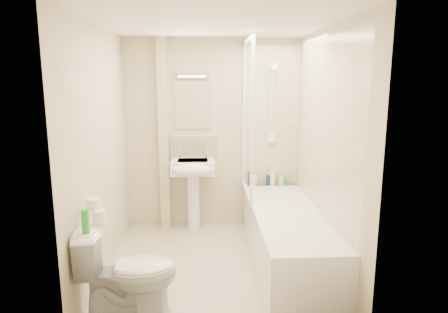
{
  "coord_description": "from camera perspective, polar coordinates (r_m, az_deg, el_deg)",
  "views": [
    {
      "loc": [
        -0.1,
        -3.82,
        1.91
      ],
      "look_at": [
        0.09,
        0.2,
        1.12
      ],
      "focal_mm": 32.0,
      "sensor_mm": 36.0,
      "label": 1
    }
  ],
  "objects": [
    {
      "name": "floor",
      "position": [
        4.27,
        -1.18,
        -15.45
      ],
      "size": [
        2.5,
        2.5,
        0.0
      ],
      "primitive_type": "plane",
      "color": "beige",
      "rests_on": "ground"
    },
    {
      "name": "wall_back",
      "position": [
        5.12,
        -1.62,
        3.14
      ],
      "size": [
        2.2,
        0.02,
        2.4
      ],
      "primitive_type": "cube",
      "color": "beige",
      "rests_on": "ground"
    },
    {
      "name": "wall_left",
      "position": [
        4.01,
        -17.16,
        0.43
      ],
      "size": [
        0.02,
        2.5,
        2.4
      ],
      "primitive_type": "cube",
      "color": "beige",
      "rests_on": "ground"
    },
    {
      "name": "wall_right",
      "position": [
        4.06,
        14.45,
        0.71
      ],
      "size": [
        0.02,
        2.5,
        2.4
      ],
      "primitive_type": "cube",
      "color": "beige",
      "rests_on": "ground"
    },
    {
      "name": "ceiling",
      "position": [
        3.85,
        -1.33,
        18.44
      ],
      "size": [
        2.2,
        2.5,
        0.02
      ],
      "primitive_type": "cube",
      "color": "white",
      "rests_on": "wall_back"
    },
    {
      "name": "tile_back",
      "position": [
        5.15,
        6.79,
        5.64
      ],
      "size": [
        0.7,
        0.01,
        1.75
      ],
      "primitive_type": "cube",
      "color": "beige",
      "rests_on": "wall_back"
    },
    {
      "name": "tile_right",
      "position": [
        4.09,
        14.18,
        3.98
      ],
      "size": [
        0.01,
        2.1,
        1.75
      ],
      "primitive_type": "cube",
      "color": "beige",
      "rests_on": "wall_right"
    },
    {
      "name": "pipe_boxing",
      "position": [
        5.09,
        -8.61,
        2.97
      ],
      "size": [
        0.12,
        0.12,
        2.4
      ],
      "primitive_type": "cube",
      "color": "beige",
      "rests_on": "ground"
    },
    {
      "name": "splashback",
      "position": [
        5.14,
        -4.43,
        1.22
      ],
      "size": [
        0.6,
        0.02,
        0.3
      ],
      "primitive_type": "cube",
      "color": "beige",
      "rests_on": "wall_back"
    },
    {
      "name": "mirror",
      "position": [
        5.07,
        -4.52,
        7.35
      ],
      "size": [
        0.46,
        0.01,
        0.6
      ],
      "primitive_type": "cube",
      "color": "white",
      "rests_on": "wall_back"
    },
    {
      "name": "strip_light",
      "position": [
        5.04,
        -4.6,
        11.54
      ],
      "size": [
        0.42,
        0.07,
        0.07
      ],
      "primitive_type": "cube",
      "color": "silver",
      "rests_on": "wall_back"
    },
    {
      "name": "bathtub",
      "position": [
        4.29,
        9.04,
        -11.21
      ],
      "size": [
        0.7,
        2.1,
        0.55
      ],
      "color": "white",
      "rests_on": "ground"
    },
    {
      "name": "shower_screen",
      "position": [
        4.67,
        3.42,
        5.45
      ],
      "size": [
        0.04,
        0.92,
        1.8
      ],
      "color": "white",
      "rests_on": "bathtub"
    },
    {
      "name": "shower_fixture",
      "position": [
        5.1,
        6.88,
        6.94
      ],
      "size": [
        0.1,
        0.16,
        0.99
      ],
      "color": "white",
      "rests_on": "wall_back"
    },
    {
      "name": "pedestal_sink",
      "position": [
        4.98,
        -4.45,
        -2.65
      ],
      "size": [
        0.54,
        0.49,
        1.04
      ],
      "color": "white",
      "rests_on": "ground"
    },
    {
      "name": "bottle_black_a",
      "position": [
        5.17,
        3.76,
        -3.14
      ],
      "size": [
        0.05,
        0.05,
        0.18
      ],
      "primitive_type": "cylinder",
      "color": "black",
      "rests_on": "bathtub"
    },
    {
      "name": "bottle_white_a",
      "position": [
        5.18,
        4.4,
        -3.36
      ],
      "size": [
        0.06,
        0.06,
        0.13
      ],
      "primitive_type": "cylinder",
      "color": "white",
      "rests_on": "bathtub"
    },
    {
      "name": "bottle_blue",
      "position": [
        5.21,
        6.28,
        -3.36
      ],
      "size": [
        0.05,
        0.05,
        0.13
      ],
      "primitive_type": "cylinder",
      "color": "navy",
      "rests_on": "bathtub"
    },
    {
      "name": "bottle_cream",
      "position": [
        5.21,
        6.96,
        -3.0
      ],
      "size": [
        0.07,
        0.07,
        0.19
      ],
      "primitive_type": "cylinder",
      "color": "#F5EABD",
      "rests_on": "bathtub"
    },
    {
      "name": "bottle_white_b",
      "position": [
        5.24,
        8.16,
        -3.35
      ],
      "size": [
        0.06,
        0.06,
        0.12
      ],
      "primitive_type": "cylinder",
      "color": "white",
      "rests_on": "bathtub"
    },
    {
      "name": "bottle_green",
      "position": [
        5.25,
        8.64,
        -3.51
      ],
      "size": [
        0.06,
        0.06,
        0.09
      ],
      "primitive_type": "cylinder",
      "color": "green",
      "rests_on": "bathtub"
    },
    {
      "name": "toilet",
      "position": [
        3.4,
        -13.52,
        -15.81
      ],
      "size": [
        0.61,
        0.86,
        0.78
      ],
      "primitive_type": "imported",
      "rotation": [
        0.0,
        0.0,
        1.69
      ],
      "color": "white",
      "rests_on": "ground"
    },
    {
      "name": "toilet_roll_lower",
      "position": [
        3.33,
        -17.34,
        -8.24
      ],
      "size": [
        0.11,
        0.11,
        0.11
      ],
      "primitive_type": "cylinder",
      "color": "white",
      "rests_on": "toilet"
    },
    {
      "name": "toilet_roll_upper",
      "position": [
        3.34,
        -18.16,
        -6.44
      ],
      "size": [
        0.11,
        0.11,
        0.09
      ],
      "primitive_type": "cylinder",
      "color": "white",
      "rests_on": "toilet_roll_lower"
    },
    {
      "name": "green_bottle",
      "position": [
        3.16,
        -19.19,
        -8.76
      ],
      "size": [
        0.05,
        0.05,
        0.18
      ],
      "primitive_type": "cylinder",
      "color": "green",
      "rests_on": "toilet"
    }
  ]
}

